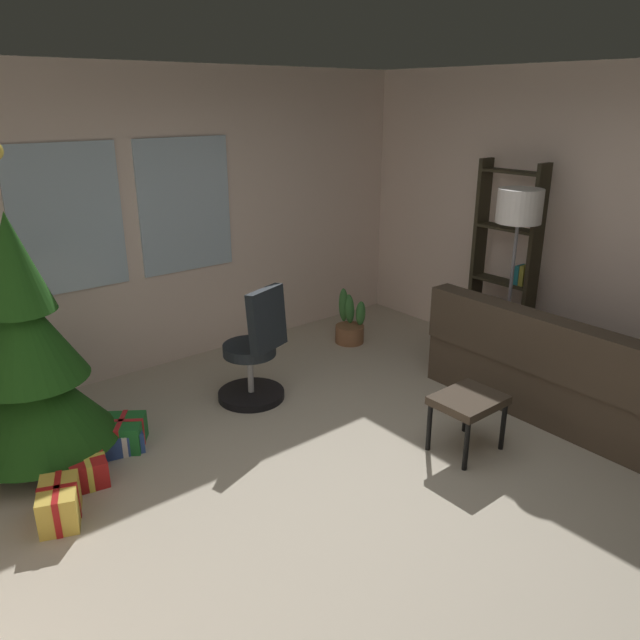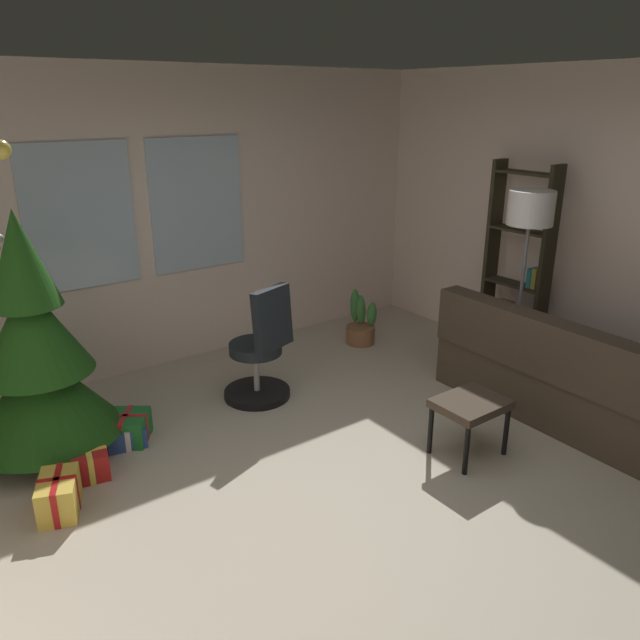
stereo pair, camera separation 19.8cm
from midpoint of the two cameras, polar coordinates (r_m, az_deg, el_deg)
name	(u,v)px [view 2 (the right image)]	position (r m, az deg, el deg)	size (l,w,h in m)	color
ground_plane	(375,493)	(4.22, 6.56, -15.73)	(5.28, 5.43, 0.10)	#BAAE99
wall_back_with_windows	(181,219)	(5.84, -11.87, 9.16)	(5.28, 0.12, 2.69)	beige
wall_right_with_frames	(627,234)	(5.74, 27.54, 7.11)	(0.12, 5.43, 2.69)	beige
couch	(585,381)	(5.32, 24.40, -5.18)	(1.48, 2.08, 0.87)	#3F3327
footstool	(470,408)	(4.47, 15.06, -7.90)	(0.48, 0.39, 0.43)	#3F3327
holiday_tree	(37,358)	(4.55, -23.71, -3.30)	(1.03, 1.03, 2.17)	#4C331E
gift_box_red	(90,463)	(4.47, -19.42, -12.42)	(0.28, 0.31, 0.19)	red
gift_box_green	(126,428)	(4.79, -16.41, -9.61)	(0.43, 0.43, 0.21)	#1E722D
gift_box_gold	(59,495)	(4.17, -21.81, -14.92)	(0.33, 0.40, 0.24)	gold
gift_box_blue	(126,435)	(4.76, -16.45, -10.22)	(0.32, 0.30, 0.16)	#2D4C99
office_chair	(261,356)	(5.10, -4.40, -3.41)	(0.56, 0.58, 1.00)	black
bookshelf	(516,278)	(6.04, 18.65, 3.72)	(0.18, 0.64, 1.88)	#302A1C
floor_lamp	(529,221)	(5.37, 19.90, 8.62)	(0.37, 0.37, 1.70)	slate
potted_plant	(361,325)	(6.37, 4.71, -0.48)	(0.33, 0.35, 0.56)	brown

